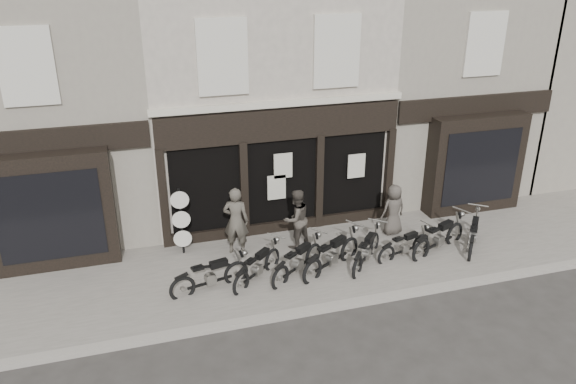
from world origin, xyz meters
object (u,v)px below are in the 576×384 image
object	(u,v)px
motorcycle_2	(298,263)
motorcycle_7	(473,236)
motorcycle_3	(332,257)
motorcycle_4	(366,253)
advert_sign_post	(182,225)
motorcycle_1	(258,269)
man_left	(236,221)
man_centre	(296,219)
man_right	(394,210)
motorcycle_6	(439,240)
motorcycle_0	(211,278)
motorcycle_5	(405,247)

from	to	relation	value
motorcycle_2	motorcycle_7	distance (m)	5.29
motorcycle_3	motorcycle_4	size ratio (longest dim) A/B	1.23
motorcycle_7	advert_sign_post	xyz separation A→B (m)	(-8.06, 1.91, 0.61)
motorcycle_1	man_left	size ratio (longest dim) A/B	0.86
advert_sign_post	motorcycle_2	bearing A→B (deg)	-30.79
motorcycle_4	motorcycle_1	bearing A→B (deg)	131.58
advert_sign_post	motorcycle_1	bearing A→B (deg)	-43.53
motorcycle_7	man_centre	size ratio (longest dim) A/B	1.05
motorcycle_1	man_centre	xyz separation A→B (m)	(1.46, 1.36, 0.60)
man_centre	motorcycle_2	bearing A→B (deg)	53.29
motorcycle_7	man_right	distance (m)	2.37
motorcycle_2	man_centre	size ratio (longest dim) A/B	1.06
motorcycle_3	man_centre	xyz separation A→B (m)	(-0.55, 1.45, 0.55)
motorcycle_2	motorcycle_7	bearing A→B (deg)	-36.11
motorcycle_6	man_right	bearing A→B (deg)	98.62
motorcycle_0	motorcycle_3	distance (m)	3.26
motorcycle_1	motorcycle_5	bearing A→B (deg)	-41.39
motorcycle_6	man_centre	world-z (taller)	man_centre
advert_sign_post	motorcycle_5	bearing A→B (deg)	-13.39
motorcycle_3	man_left	bearing A→B (deg)	113.53
motorcycle_0	man_centre	size ratio (longest dim) A/B	1.20
motorcycle_2	motorcycle_6	size ratio (longest dim) A/B	0.86
motorcycle_2	motorcycle_3	size ratio (longest dim) A/B	0.89
man_right	advert_sign_post	bearing A→B (deg)	-12.60
motorcycle_1	motorcycle_6	xyz separation A→B (m)	(5.29, 0.01, 0.04)
motorcycle_3	man_left	distance (m)	2.84
man_centre	advert_sign_post	bearing A→B (deg)	-30.24
man_right	motorcycle_4	bearing A→B (deg)	35.70
motorcycle_2	man_centre	world-z (taller)	man_centre
man_left	man_right	distance (m)	4.72
motorcycle_1	motorcycle_3	size ratio (longest dim) A/B	0.81
advert_sign_post	motorcycle_3	bearing A→B (deg)	-23.56
motorcycle_1	motorcycle_2	distance (m)	1.07
motorcycle_1	motorcycle_4	size ratio (longest dim) A/B	0.99
motorcycle_2	motorcycle_4	world-z (taller)	motorcycle_2
man_right	motorcycle_1	bearing A→B (deg)	8.78
man_right	advert_sign_post	size ratio (longest dim) A/B	0.75
motorcycle_1	motorcycle_2	bearing A→B (deg)	-45.10
man_centre	advert_sign_post	size ratio (longest dim) A/B	0.83
motorcycle_2	man_left	size ratio (longest dim) A/B	0.94
motorcycle_2	man_right	bearing A→B (deg)	-14.34
motorcycle_2	advert_sign_post	xyz separation A→B (m)	(-2.76, 1.93, 0.61)
motorcycle_1	man_right	xyz separation A→B (m)	(4.48, 1.31, 0.51)
motorcycle_2	motorcycle_0	bearing A→B (deg)	145.34
motorcycle_7	motorcycle_4	bearing A→B (deg)	127.97
motorcycle_2	man_left	bearing A→B (deg)	93.30
man_right	advert_sign_post	xyz separation A→B (m)	(-6.17, 0.55, 0.12)
motorcycle_1	motorcycle_2	size ratio (longest dim) A/B	0.91
man_left	man_centre	distance (m)	1.71
motorcycle_3	advert_sign_post	xyz separation A→B (m)	(-3.71, 1.95, 0.57)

